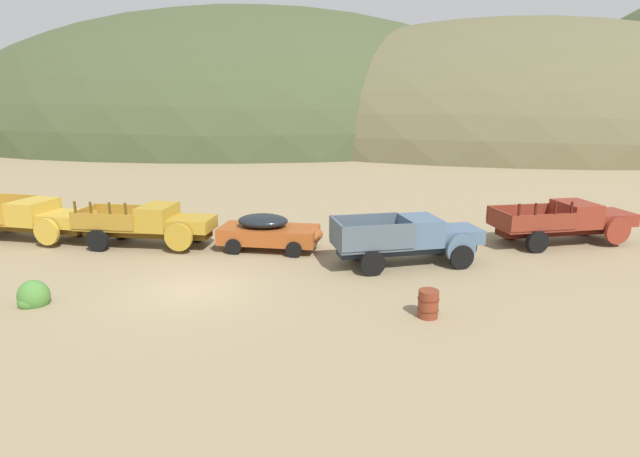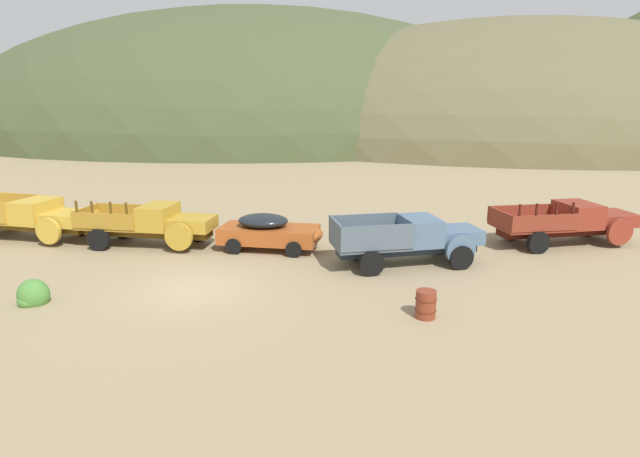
{
  "view_description": "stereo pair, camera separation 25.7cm",
  "coord_description": "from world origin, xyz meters",
  "px_view_note": "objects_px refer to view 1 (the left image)",
  "views": [
    {
      "loc": [
        5.74,
        -16.62,
        6.58
      ],
      "look_at": [
        3.99,
        4.94,
        1.02
      ],
      "focal_mm": 29.38,
      "sensor_mm": 36.0,
      "label": 1
    },
    {
      "loc": [
        5.99,
        -16.6,
        6.58
      ],
      "look_at": [
        3.99,
        4.94,
        1.02
      ],
      "focal_mm": 29.38,
      "sensor_mm": 36.0,
      "label": 2
    }
  ],
  "objects_px": {
    "car_oxide_orange": "(272,232)",
    "oil_drum_by_truck": "(428,304)",
    "truck_mustard": "(155,224)",
    "truck_faded_yellow": "(32,218)",
    "truck_rust_red": "(571,221)",
    "truck_chalk_blue": "(416,239)"
  },
  "relations": [
    {
      "from": "truck_mustard",
      "to": "oil_drum_by_truck",
      "type": "relative_size",
      "value": 7.07
    },
    {
      "from": "truck_rust_red",
      "to": "truck_mustard",
      "type": "bearing_deg",
      "value": 171.23
    },
    {
      "from": "truck_faded_yellow",
      "to": "truck_mustard",
      "type": "bearing_deg",
      "value": 2.88
    },
    {
      "from": "truck_rust_red",
      "to": "oil_drum_by_truck",
      "type": "xyz_separation_m",
      "value": [
        -7.4,
        -8.85,
        -0.59
      ]
    },
    {
      "from": "truck_chalk_blue",
      "to": "oil_drum_by_truck",
      "type": "xyz_separation_m",
      "value": [
        -0.13,
        -5.26,
        -0.58
      ]
    },
    {
      "from": "truck_faded_yellow",
      "to": "truck_chalk_blue",
      "type": "height_order",
      "value": "same"
    },
    {
      "from": "truck_faded_yellow",
      "to": "car_oxide_orange",
      "type": "height_order",
      "value": "truck_faded_yellow"
    },
    {
      "from": "truck_mustard",
      "to": "truck_chalk_blue",
      "type": "distance_m",
      "value": 11.35
    },
    {
      "from": "truck_mustard",
      "to": "car_oxide_orange",
      "type": "height_order",
      "value": "truck_mustard"
    },
    {
      "from": "truck_chalk_blue",
      "to": "oil_drum_by_truck",
      "type": "relative_size",
      "value": 7.14
    },
    {
      "from": "truck_mustard",
      "to": "truck_chalk_blue",
      "type": "xyz_separation_m",
      "value": [
        11.26,
        -1.49,
        -0.0
      ]
    },
    {
      "from": "truck_faded_yellow",
      "to": "oil_drum_by_truck",
      "type": "bearing_deg",
      "value": -14.47
    },
    {
      "from": "truck_mustard",
      "to": "car_oxide_orange",
      "type": "relative_size",
      "value": 1.33
    },
    {
      "from": "truck_mustard",
      "to": "truck_rust_red",
      "type": "height_order",
      "value": "same"
    },
    {
      "from": "truck_mustard",
      "to": "oil_drum_by_truck",
      "type": "distance_m",
      "value": 13.03
    },
    {
      "from": "truck_chalk_blue",
      "to": "truck_rust_red",
      "type": "height_order",
      "value": "truck_rust_red"
    },
    {
      "from": "car_oxide_orange",
      "to": "oil_drum_by_truck",
      "type": "distance_m",
      "value": 8.94
    },
    {
      "from": "truck_faded_yellow",
      "to": "oil_drum_by_truck",
      "type": "distance_m",
      "value": 18.78
    },
    {
      "from": "truck_faded_yellow",
      "to": "truck_mustard",
      "type": "relative_size",
      "value": 1.11
    },
    {
      "from": "truck_mustard",
      "to": "oil_drum_by_truck",
      "type": "height_order",
      "value": "truck_mustard"
    },
    {
      "from": "car_oxide_orange",
      "to": "oil_drum_by_truck",
      "type": "xyz_separation_m",
      "value": [
        5.93,
        -6.68,
        -0.38
      ]
    },
    {
      "from": "car_oxide_orange",
      "to": "truck_rust_red",
      "type": "xyz_separation_m",
      "value": [
        13.33,
        2.17,
        0.2
      ]
    }
  ]
}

